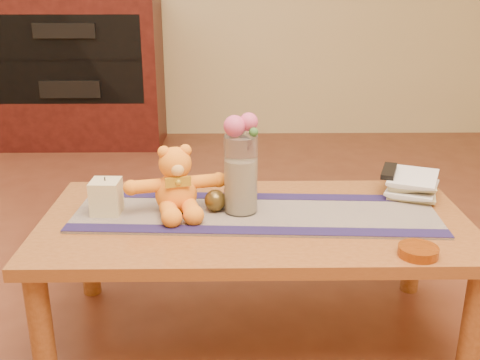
{
  "coord_description": "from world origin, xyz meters",
  "views": [
    {
      "loc": [
        -0.08,
        -1.72,
        1.2
      ],
      "look_at": [
        -0.05,
        0.0,
        0.58
      ],
      "focal_mm": 42.52,
      "sensor_mm": 36.0,
      "label": 1
    }
  ],
  "objects_px": {
    "teddy_bear": "(176,180)",
    "book_bottom": "(387,189)",
    "pillar_candle": "(106,197)",
    "glass_vase": "(241,174)",
    "bronze_ball": "(215,200)",
    "amber_dish": "(418,251)",
    "tv_remote": "(389,171)"
  },
  "relations": [
    {
      "from": "pillar_candle",
      "to": "glass_vase",
      "type": "distance_m",
      "value": 0.45
    },
    {
      "from": "book_bottom",
      "to": "tv_remote",
      "type": "distance_m",
      "value": 0.08
    },
    {
      "from": "bronze_ball",
      "to": "tv_remote",
      "type": "relative_size",
      "value": 0.45
    },
    {
      "from": "glass_vase",
      "to": "bronze_ball",
      "type": "relative_size",
      "value": 3.57
    },
    {
      "from": "glass_vase",
      "to": "amber_dish",
      "type": "distance_m",
      "value": 0.6
    },
    {
      "from": "tv_remote",
      "to": "amber_dish",
      "type": "relative_size",
      "value": 1.4
    },
    {
      "from": "glass_vase",
      "to": "book_bottom",
      "type": "bearing_deg",
      "value": 19.47
    },
    {
      "from": "bronze_ball",
      "to": "book_bottom",
      "type": "distance_m",
      "value": 0.66
    },
    {
      "from": "teddy_bear",
      "to": "amber_dish",
      "type": "relative_size",
      "value": 2.77
    },
    {
      "from": "amber_dish",
      "to": "book_bottom",
      "type": "bearing_deg",
      "value": 84.92
    },
    {
      "from": "book_bottom",
      "to": "amber_dish",
      "type": "xyz_separation_m",
      "value": [
        -0.05,
        -0.51,
        0.0
      ]
    },
    {
      "from": "pillar_candle",
      "to": "bronze_ball",
      "type": "bearing_deg",
      "value": 1.77
    },
    {
      "from": "teddy_bear",
      "to": "pillar_candle",
      "type": "height_order",
      "value": "teddy_bear"
    },
    {
      "from": "teddy_bear",
      "to": "amber_dish",
      "type": "bearing_deg",
      "value": -39.01
    },
    {
      "from": "teddy_bear",
      "to": "bronze_ball",
      "type": "height_order",
      "value": "teddy_bear"
    },
    {
      "from": "teddy_bear",
      "to": "glass_vase",
      "type": "height_order",
      "value": "glass_vase"
    },
    {
      "from": "teddy_bear",
      "to": "book_bottom",
      "type": "height_order",
      "value": "teddy_bear"
    },
    {
      "from": "bronze_ball",
      "to": "tv_remote",
      "type": "xyz_separation_m",
      "value": [
        0.62,
        0.18,
        0.04
      ]
    },
    {
      "from": "book_bottom",
      "to": "pillar_candle",
      "type": "bearing_deg",
      "value": -151.74
    },
    {
      "from": "glass_vase",
      "to": "bronze_ball",
      "type": "distance_m",
      "value": 0.13
    },
    {
      "from": "teddy_bear",
      "to": "book_bottom",
      "type": "bearing_deg",
      "value": -1.02
    },
    {
      "from": "pillar_candle",
      "to": "amber_dish",
      "type": "relative_size",
      "value": 0.99
    },
    {
      "from": "pillar_candle",
      "to": "book_bottom",
      "type": "relative_size",
      "value": 0.51
    },
    {
      "from": "teddy_bear",
      "to": "pillar_candle",
      "type": "relative_size",
      "value": 2.8
    },
    {
      "from": "teddy_bear",
      "to": "glass_vase",
      "type": "relative_size",
      "value": 1.22
    },
    {
      "from": "glass_vase",
      "to": "amber_dish",
      "type": "relative_size",
      "value": 2.28
    },
    {
      "from": "glass_vase",
      "to": "tv_remote",
      "type": "relative_size",
      "value": 1.62
    },
    {
      "from": "pillar_candle",
      "to": "glass_vase",
      "type": "xyz_separation_m",
      "value": [
        0.44,
        0.0,
        0.07
      ]
    },
    {
      "from": "teddy_bear",
      "to": "tv_remote",
      "type": "bearing_deg",
      "value": -1.64
    },
    {
      "from": "glass_vase",
      "to": "pillar_candle",
      "type": "bearing_deg",
      "value": -179.38
    },
    {
      "from": "teddy_bear",
      "to": "amber_dish",
      "type": "height_order",
      "value": "teddy_bear"
    },
    {
      "from": "pillar_candle",
      "to": "book_bottom",
      "type": "distance_m",
      "value": 1.01
    }
  ]
}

